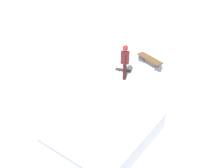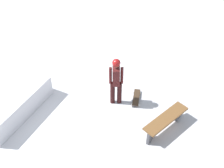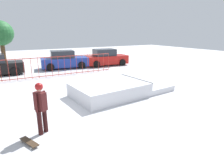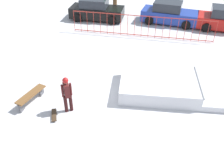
# 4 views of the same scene
# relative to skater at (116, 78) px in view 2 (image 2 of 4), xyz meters

# --- Properties ---
(ground_plane) EXTENTS (60.00, 60.00, 0.00)m
(ground_plane) POSITION_rel_skater_xyz_m (2.26, 1.69, -1.01)
(ground_plane) COLOR silver
(skater) EXTENTS (0.39, 0.44, 1.73)m
(skater) POSITION_rel_skater_xyz_m (0.00, 0.00, 0.00)
(skater) COLOR black
(skater) RESTS_ON ground
(skateboard) EXTENTS (0.49, 0.82, 0.09)m
(skateboard) POSITION_rel_skater_xyz_m (-0.50, -0.48, -0.93)
(skateboard) COLOR #3F2D1E
(skateboard) RESTS_ON ground
(park_bench) EXTENTS (0.81, 1.65, 0.48)m
(park_bench) POSITION_rel_skater_xyz_m (-1.84, 0.22, -0.65)
(park_bench) COLOR brown
(park_bench) RESTS_ON ground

